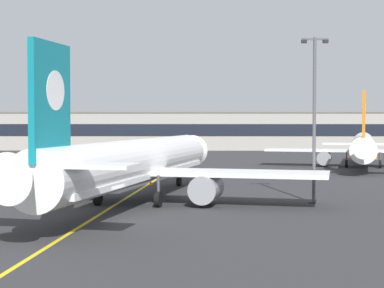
# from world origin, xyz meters

# --- Properties ---
(ground_plane) EXTENTS (400.00, 400.00, 0.00)m
(ground_plane) POSITION_xyz_m (0.00, 0.00, 0.00)
(ground_plane) COLOR #2D2D30
(taxiway_centreline) EXTENTS (14.21, 179.48, 0.01)m
(taxiway_centreline) POSITION_xyz_m (0.00, 30.00, 0.00)
(taxiway_centreline) COLOR yellow
(taxiway_centreline) RESTS_ON ground
(airliner_foreground) EXTENTS (32.27, 41.10, 11.65)m
(airliner_foreground) POSITION_xyz_m (-0.14, 9.32, 3.37)
(airliner_foreground) COLOR white
(airliner_foreground) RESTS_ON ground
(airliner_background) EXTENTS (29.74, 37.79, 10.76)m
(airliner_background) POSITION_xyz_m (29.87, 51.58, 3.11)
(airliner_background) COLOR white
(airliner_background) RESTS_ON ground
(apron_lamp_post) EXTENTS (2.24, 0.90, 13.98)m
(apron_lamp_post) POSITION_xyz_m (14.99, 9.84, 7.30)
(apron_lamp_post) COLOR #515156
(apron_lamp_post) RESTS_ON ground
(safety_cone_by_nose_gear) EXTENTS (0.44, 0.44, 0.55)m
(safety_cone_by_nose_gear) POSITION_xyz_m (-0.05, 24.56, 0.26)
(safety_cone_by_nose_gear) COLOR orange
(safety_cone_by_nose_gear) RESTS_ON ground
(terminal_building) EXTENTS (126.87, 12.40, 9.31)m
(terminal_building) POSITION_xyz_m (5.44, 110.61, 4.66)
(terminal_building) COLOR #9E998E
(terminal_building) RESTS_ON ground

